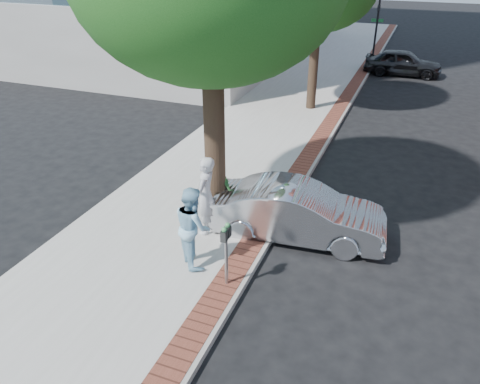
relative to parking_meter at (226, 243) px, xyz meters
The scene contains 12 objects.
ground 1.51m from the parking_meter, 141.99° to the left, with size 120.00×120.00×0.00m, color black.
sidewalk 8.92m from the parking_meter, 104.54° to the left, with size 5.00×60.00×0.15m, color #9E9991.
brick_strip 8.63m from the parking_meter, 90.14° to the left, with size 0.60×60.00×0.01m, color brown.
curb 8.64m from the parking_meter, 87.80° to the left, with size 0.10×60.00×0.15m, color gray.
office_base 26.42m from the parking_meter, 121.30° to the left, with size 18.20×22.20×4.00m, color gray.
signal_near 22.59m from the parking_meter, 89.55° to the left, with size 0.70×0.15×3.80m.
parking_meter is the anchor object (origin of this frame).
person_gray 2.15m from the parking_meter, 126.19° to the left, with size 0.74×0.49×2.03m, color #B4B5B9.
person_officer 1.09m from the parking_meter, 155.07° to the left, with size 0.92×0.72×1.90m, color #92C8E2.
person_green 2.97m from the parking_meter, 115.95° to the left, with size 0.94×0.39×1.60m, color #449648.
sedan_silver 2.73m from the parking_meter, 70.92° to the left, with size 1.50×4.29×1.41m, color #B1B3B8.
bg_car 20.76m from the parking_meter, 84.32° to the left, with size 1.67×4.16×1.42m, color black.
Camera 1 is at (3.87, -7.87, 6.63)m, focal length 35.00 mm.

